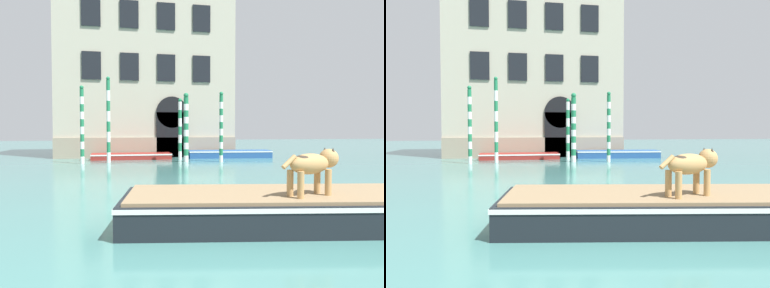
# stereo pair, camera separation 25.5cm
# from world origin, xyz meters

# --- Properties ---
(palazzo_left) EXTENTS (11.56, 6.13, 12.03)m
(palazzo_left) POSITION_xyz_m (1.06, 26.18, 6.00)
(palazzo_left) COLOR #B2A893
(palazzo_left) RESTS_ON ground_plane
(boat_foreground) EXTENTS (7.80, 3.48, 0.62)m
(boat_foreground) POSITION_xyz_m (2.82, 5.82, 0.33)
(boat_foreground) COLOR black
(boat_foreground) RESTS_ON ground_plane
(dog_on_deck) EXTENTS (1.27, 0.62, 0.87)m
(dog_on_deck) POSITION_xyz_m (2.51, 5.48, 1.18)
(dog_on_deck) COLOR tan
(dog_on_deck) RESTS_ON boat_foreground
(boat_moored_near_palazzo) EXTENTS (4.75, 1.52, 0.36)m
(boat_moored_near_palazzo) POSITION_xyz_m (-0.06, 22.08, 0.19)
(boat_moored_near_palazzo) COLOR maroon
(boat_moored_near_palazzo) RESTS_ON ground_plane
(boat_moored_far) EXTENTS (5.34, 1.92, 0.47)m
(boat_moored_far) POSITION_xyz_m (6.09, 22.04, 0.25)
(boat_moored_far) COLOR #234C8C
(boat_moored_far) RESTS_ON ground_plane
(mooring_pole_0) EXTENTS (0.22, 0.22, 3.64)m
(mooring_pole_0) POSITION_xyz_m (2.78, 21.28, 1.84)
(mooring_pole_0) COLOR white
(mooring_pole_0) RESTS_ON ground_plane
(mooring_pole_1) EXTENTS (0.28, 0.28, 3.81)m
(mooring_pole_1) POSITION_xyz_m (2.82, 19.55, 1.92)
(mooring_pole_1) COLOR white
(mooring_pole_1) RESTS_ON ground_plane
(mooring_pole_2) EXTENTS (0.21, 0.21, 4.08)m
(mooring_pole_2) POSITION_xyz_m (-2.70, 19.48, 2.06)
(mooring_pole_2) COLOR white
(mooring_pole_2) RESTS_ON ground_plane
(mooring_pole_3) EXTENTS (0.21, 0.21, 4.64)m
(mooring_pole_3) POSITION_xyz_m (-1.37, 20.00, 2.34)
(mooring_pole_3) COLOR white
(mooring_pole_3) RESTS_ON ground_plane
(mooring_pole_4) EXTENTS (0.21, 0.21, 3.87)m
(mooring_pole_4) POSITION_xyz_m (4.71, 19.17, 1.95)
(mooring_pole_4) COLOR white
(mooring_pole_4) RESTS_ON ground_plane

